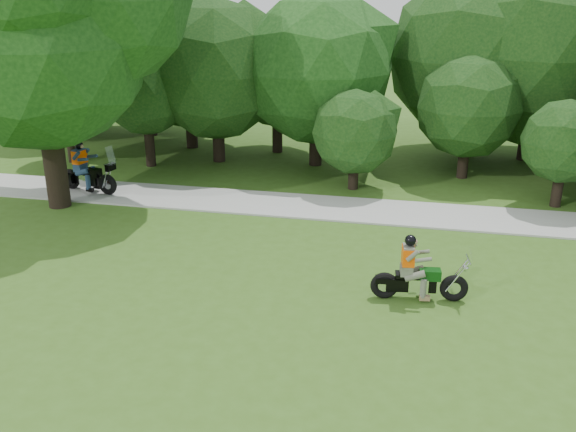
{
  "coord_description": "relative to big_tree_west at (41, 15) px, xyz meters",
  "views": [
    {
      "loc": [
        0.53,
        -10.65,
        6.81
      ],
      "look_at": [
        -2.49,
        3.48,
        1.39
      ],
      "focal_mm": 40.0,
      "sensor_mm": 36.0,
      "label": 1
    }
  ],
  "objects": [
    {
      "name": "walkway",
      "position": [
        10.54,
        1.15,
        -5.73
      ],
      "size": [
        60.0,
        2.2,
        0.06
      ],
      "primitive_type": "cube",
      "color": "#A6A6A0",
      "rests_on": "ground"
    },
    {
      "name": "ground",
      "position": [
        10.54,
        -6.85,
        -5.76
      ],
      "size": [
        100.0,
        100.0,
        0.0
      ],
      "primitive_type": "plane",
      "color": "#375A19",
      "rests_on": "ground"
    },
    {
      "name": "touring_motorcycle",
      "position": [
        0.21,
        1.03,
        -5.08
      ],
      "size": [
        2.22,
        0.99,
        1.71
      ],
      "rotation": [
        0.0,
        0.0,
        -0.21
      ],
      "color": "black",
      "rests_on": "walkway"
    },
    {
      "name": "chopper_motorcycle",
      "position": [
        11.14,
        -4.37,
        -5.18
      ],
      "size": [
        2.17,
        0.67,
        1.55
      ],
      "rotation": [
        0.0,
        0.0,
        0.12
      ],
      "color": "black",
      "rests_on": "ground"
    },
    {
      "name": "big_tree_west",
      "position": [
        0.0,
        0.0,
        0.0
      ],
      "size": [
        8.64,
        6.56,
        9.96
      ],
      "color": "black",
      "rests_on": "ground"
    },
    {
      "name": "tree_line",
      "position": [
        11.21,
        7.59,
        -2.0
      ],
      "size": [
        40.05,
        11.18,
        7.9
      ],
      "color": "black",
      "rests_on": "ground"
    }
  ]
}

